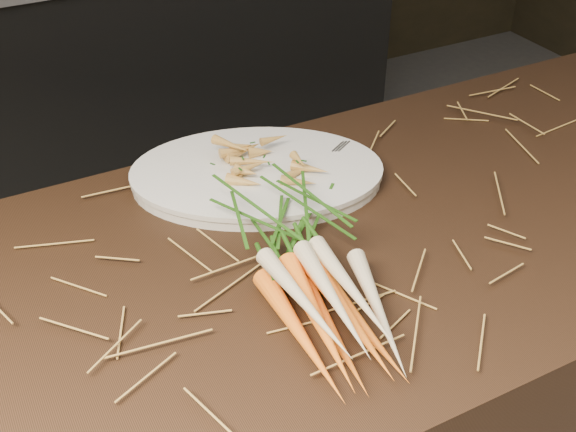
# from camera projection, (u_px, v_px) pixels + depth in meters

# --- Properties ---
(main_counter) EXTENTS (2.40, 0.70, 0.90)m
(main_counter) POSITION_uv_depth(u_px,v_px,m) (332.00, 425.00, 1.37)
(main_counter) COLOR black
(main_counter) RESTS_ON ground
(back_counter) EXTENTS (1.82, 0.62, 0.84)m
(back_counter) POSITION_uv_depth(u_px,v_px,m) (156.00, 54.00, 2.85)
(back_counter) COLOR black
(back_counter) RESTS_ON ground
(straw_bedding) EXTENTS (1.40, 0.60, 0.02)m
(straw_bedding) POSITION_uv_depth(u_px,v_px,m) (343.00, 233.00, 1.10)
(straw_bedding) COLOR #AA783E
(straw_bedding) RESTS_ON main_counter
(root_veg_bunch) EXTENTS (0.17, 0.46, 0.08)m
(root_veg_bunch) POSITION_uv_depth(u_px,v_px,m) (297.00, 257.00, 1.00)
(root_veg_bunch) COLOR orange
(root_veg_bunch) RESTS_ON main_counter
(serving_platter) EXTENTS (0.50, 0.43, 0.02)m
(serving_platter) POSITION_uv_depth(u_px,v_px,m) (257.00, 176.00, 1.22)
(serving_platter) COLOR white
(serving_platter) RESTS_ON main_counter
(roasted_veg_heap) EXTENTS (0.25, 0.22, 0.05)m
(roasted_veg_heap) POSITION_uv_depth(u_px,v_px,m) (257.00, 159.00, 1.20)
(roasted_veg_heap) COLOR olive
(roasted_veg_heap) RESTS_ON serving_platter
(serving_fork) EXTENTS (0.14, 0.09, 0.00)m
(serving_fork) POSITION_uv_depth(u_px,v_px,m) (347.00, 173.00, 1.21)
(serving_fork) COLOR silver
(serving_fork) RESTS_ON serving_platter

